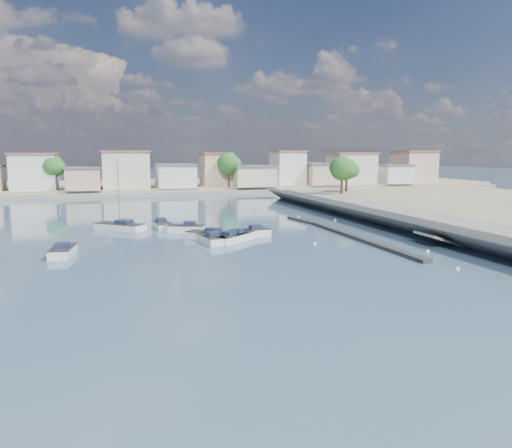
{
  "coord_description": "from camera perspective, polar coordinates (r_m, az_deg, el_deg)",
  "views": [
    {
      "loc": [
        -19.21,
        -38.9,
        9.59
      ],
      "look_at": [
        -3.14,
        14.74,
        1.4
      ],
      "focal_mm": 35.0,
      "sensor_mm": 36.0,
      "label": 1
    }
  ],
  "objects": [
    {
      "name": "motorboat_c",
      "position": [
        55.13,
        -5.59,
        -1.34
      ],
      "size": [
        5.12,
        5.02,
        1.48
      ],
      "color": "silver",
      "rests_on": "ground"
    },
    {
      "name": "motorboat_a",
      "position": [
        52.94,
        -5.24,
        -1.73
      ],
      "size": [
        2.52,
        5.33,
        1.48
      ],
      "color": "silver",
      "rests_on": "ground"
    },
    {
      "name": "ground",
      "position": [
        81.77,
        -2.97,
        1.57
      ],
      "size": [
        400.0,
        400.0,
        0.0
      ],
      "primitive_type": "plane",
      "color": "#2D495A",
      "rests_on": "ground"
    },
    {
      "name": "motorboat_d",
      "position": [
        56.61,
        -0.69,
        -1.04
      ],
      "size": [
        4.69,
        2.15,
        1.48
      ],
      "color": "silver",
      "rests_on": "ground"
    },
    {
      "name": "far_town",
      "position": [
        119.71,
        -2.2,
        6.08
      ],
      "size": [
        113.01,
        12.8,
        8.35
      ],
      "color": "beige",
      "rests_on": "far_shore_land"
    },
    {
      "name": "seawall_walkway",
      "position": [
        64.74,
        19.14,
        0.14
      ],
      "size": [
        5.0,
        90.0,
        1.8
      ],
      "primitive_type": "cube",
      "color": "slate",
      "rests_on": "ground"
    },
    {
      "name": "shore_trees",
      "position": [
        110.55,
        -2.25,
        6.57
      ],
      "size": [
        74.56,
        38.32,
        7.92
      ],
      "color": "#38281E",
      "rests_on": "ground"
    },
    {
      "name": "breakwater",
      "position": [
        58.58,
        10.04,
        -1.06
      ],
      "size": [
        2.0,
        31.02,
        0.35
      ],
      "color": "black",
      "rests_on": "ground"
    },
    {
      "name": "far_shore_land",
      "position": [
        132.6,
        -8.34,
        4.39
      ],
      "size": [
        160.0,
        40.0,
        1.4
      ],
      "primitive_type": "cube",
      "color": "gray",
      "rests_on": "ground"
    },
    {
      "name": "motorboat_b",
      "position": [
        54.53,
        -1.74,
        -1.41
      ],
      "size": [
        4.22,
        4.1,
        1.48
      ],
      "color": "silver",
      "rests_on": "ground"
    },
    {
      "name": "motorboat_f",
      "position": [
        60.35,
        -8.2,
        -0.54
      ],
      "size": [
        4.84,
        3.13,
        1.48
      ],
      "color": "silver",
      "rests_on": "ground"
    },
    {
      "name": "motorboat_g",
      "position": [
        63.17,
        -10.63,
        -0.21
      ],
      "size": [
        2.14,
        5.11,
        1.48
      ],
      "color": "silver",
      "rests_on": "ground"
    },
    {
      "name": "motorboat_e",
      "position": [
        49.75,
        -21.11,
        -2.91
      ],
      "size": [
        2.46,
        5.15,
        1.48
      ],
      "color": "silver",
      "rests_on": "ground"
    },
    {
      "name": "mooring_buoys",
      "position": [
        59.17,
        8.02,
        -1.04
      ],
      "size": [
        17.51,
        34.6,
        0.37
      ],
      "color": "white",
      "rests_on": "ground"
    },
    {
      "name": "motorboat_h",
      "position": [
        53.14,
        -2.65,
        -1.67
      ],
      "size": [
        4.65,
        4.37,
        1.48
      ],
      "color": "silver",
      "rests_on": "ground"
    },
    {
      "name": "sailboat",
      "position": [
        63.62,
        -15.5,
        -0.28
      ],
      "size": [
        6.32,
        5.98,
        9.0
      ],
      "color": "silver",
      "rests_on": "ground"
    },
    {
      "name": "far_shore_quay",
      "position": [
        111.94,
        -6.75,
        3.55
      ],
      "size": [
        160.0,
        2.5,
        0.8
      ],
      "primitive_type": "cube",
      "color": "slate",
      "rests_on": "ground"
    }
  ]
}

